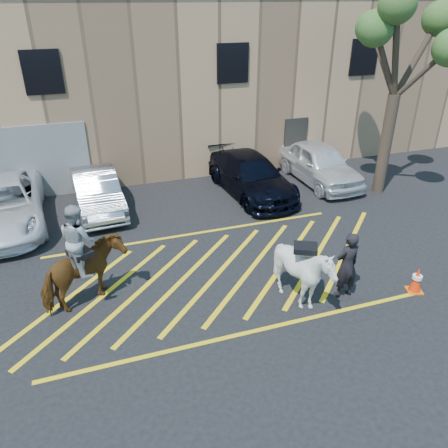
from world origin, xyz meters
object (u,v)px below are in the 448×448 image
object	(u,v)px
car_white_suv	(319,163)
car_blue_suv	(251,175)
handler	(347,265)
traffic_cone	(417,280)
car_white_pickup	(2,205)
car_silver_sedan	(97,191)
mounted_bay	(83,266)
saddled_white	(303,273)
tree	(404,37)

from	to	relation	value
car_white_suv	car_blue_suv	bearing A→B (deg)	-177.60
handler	traffic_cone	bearing A→B (deg)	162.11
car_white_suv	handler	world-z (taller)	handler
car_white_pickup	traffic_cone	distance (m)	13.02
car_silver_sedan	mounted_bay	bearing A→B (deg)	-101.11
traffic_cone	car_white_pickup	bearing A→B (deg)	144.71
car_white_pickup	traffic_cone	world-z (taller)	car_white_pickup
car_blue_suv	saddled_white	xyz separation A→B (m)	(-1.40, -6.97, 0.19)
saddled_white	tree	distance (m)	9.58
handler	car_silver_sedan	bearing A→B (deg)	-56.93
saddled_white	tree	xyz separation A→B (m)	(6.27, 5.46, 4.77)
car_white_pickup	saddled_white	world-z (taller)	saddled_white
tree	car_white_suv	bearing A→B (deg)	135.31
car_silver_sedan	mounted_bay	world-z (taller)	mounted_bay
car_white_pickup	car_silver_sedan	distance (m)	3.09
car_white_suv	mounted_bay	xyz separation A→B (m)	(-9.65, -5.45, 0.32)
car_silver_sedan	mounted_bay	xyz separation A→B (m)	(-0.68, -5.61, 0.41)
car_blue_suv	handler	distance (m)	7.01
car_white_suv	tree	distance (m)	5.47
car_silver_sedan	mounted_bay	size ratio (longest dim) A/B	1.55
car_white_suv	traffic_cone	size ratio (longest dim) A/B	6.41
car_white_pickup	car_silver_sedan	bearing A→B (deg)	2.93
mounted_bay	handler	bearing A→B (deg)	-15.61
handler	saddled_white	distance (m)	1.22
handler	traffic_cone	xyz separation A→B (m)	(1.90, -0.46, -0.56)
car_white_suv	mounted_bay	bearing A→B (deg)	-151.93
car_white_pickup	saddled_white	distance (m)	10.28
car_silver_sedan	tree	size ratio (longest dim) A/B	0.59
saddled_white	traffic_cone	xyz separation A→B (m)	(3.12, -0.50, -0.56)
saddled_white	handler	bearing A→B (deg)	-1.82
car_white_pickup	traffic_cone	size ratio (longest dim) A/B	7.60
car_blue_suv	traffic_cone	xyz separation A→B (m)	(1.73, -7.47, -0.37)
saddled_white	tree	size ratio (longest dim) A/B	0.30
car_silver_sedan	saddled_white	distance (m)	8.57
car_silver_sedan	mounted_bay	distance (m)	5.66
car_white_pickup	car_blue_suv	bearing A→B (deg)	-3.23
car_silver_sedan	handler	size ratio (longest dim) A/B	2.32
mounted_bay	traffic_cone	world-z (taller)	mounted_bay
traffic_cone	car_silver_sedan	bearing A→B (deg)	133.94
car_blue_suv	car_white_pickup	bearing A→B (deg)	174.77
tree	mounted_bay	bearing A→B (deg)	-161.84
traffic_cone	tree	bearing A→B (deg)	62.20
car_silver_sedan	handler	xyz separation A→B (m)	(5.65, -7.38, 0.22)
car_white_suv	saddled_white	size ratio (longest dim) A/B	2.16
traffic_cone	saddled_white	bearing A→B (deg)	170.97
traffic_cone	tree	xyz separation A→B (m)	(3.14, 5.96, 5.33)
handler	mounted_bay	world-z (taller)	mounted_bay
mounted_bay	tree	xyz separation A→B (m)	(11.38, 3.73, 4.58)
car_blue_suv	car_white_suv	world-z (taller)	car_white_suv
car_white_pickup	tree	bearing A→B (deg)	-9.34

